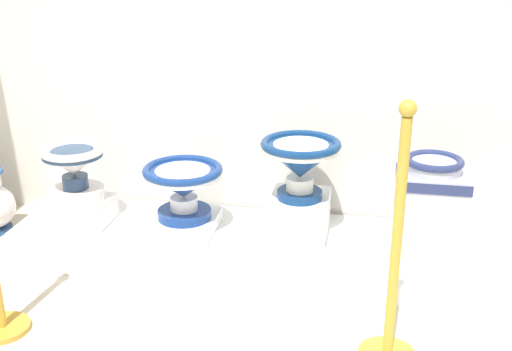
% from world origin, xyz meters
% --- Properties ---
extents(display_platform, '(2.45, 0.76, 0.10)m').
position_xyz_m(display_platform, '(1.61, 2.77, 0.05)').
color(display_platform, white).
rests_on(display_platform, ground_plane).
extents(plinth_block_leftmost, '(0.34, 0.29, 0.13)m').
position_xyz_m(plinth_block_leftmost, '(0.71, 2.79, 0.17)').
color(plinth_block_leftmost, white).
rests_on(plinth_block_leftmost, display_platform).
extents(antique_toilet_leftmost, '(0.33, 0.33, 0.30)m').
position_xyz_m(antique_toilet_leftmost, '(0.71, 2.79, 0.42)').
color(antique_toilet_leftmost, white).
rests_on(antique_toilet_leftmost, plinth_block_leftmost).
extents(plinth_block_rightmost, '(0.33, 0.35, 0.07)m').
position_xyz_m(plinth_block_rightmost, '(1.31, 2.80, 0.14)').
color(plinth_block_rightmost, white).
rests_on(plinth_block_rightmost, display_platform).
extents(antique_toilet_rightmost, '(0.42, 0.42, 0.29)m').
position_xyz_m(antique_toilet_rightmost, '(1.31, 2.80, 0.37)').
color(antique_toilet_rightmost, navy).
rests_on(antique_toilet_rightmost, plinth_block_rightmost).
extents(plinth_block_central_ornate, '(0.30, 0.39, 0.20)m').
position_xyz_m(plinth_block_central_ornate, '(1.91, 2.87, 0.20)').
color(plinth_block_central_ornate, white).
rests_on(plinth_block_central_ornate, display_platform).
extents(antique_toilet_central_ornate, '(0.41, 0.41, 0.31)m').
position_xyz_m(antique_toilet_central_ornate, '(1.91, 2.87, 0.52)').
color(antique_toilet_central_ornate, navy).
rests_on(antique_toilet_central_ornate, plinth_block_central_ornate).
extents(plinth_block_squat_floral, '(0.36, 0.39, 0.07)m').
position_xyz_m(plinth_block_squat_floral, '(2.55, 2.79, 0.14)').
color(plinth_block_squat_floral, white).
rests_on(plinth_block_squat_floral, display_platform).
extents(antique_toilet_squat_floral, '(0.34, 0.28, 0.42)m').
position_xyz_m(antique_toilet_squat_floral, '(2.55, 2.79, 0.39)').
color(antique_toilet_squat_floral, '#B4BAD6').
rests_on(antique_toilet_squat_floral, plinth_block_squat_floral).
extents(stanchion_post_near_right, '(0.23, 0.23, 1.05)m').
position_xyz_m(stanchion_post_near_right, '(2.37, 2.01, 0.35)').
color(stanchion_post_near_right, gold).
rests_on(stanchion_post_near_right, ground_plane).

